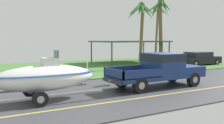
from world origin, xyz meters
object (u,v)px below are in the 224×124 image
parked_sedan_near (199,59)px  palm_tree_near_right (141,16)px  palm_tree_near_left (161,17)px  carport_awning (130,42)px  pickup_truck_towing (162,68)px  boat_on_trailer (44,78)px  palm_tree_mid (157,14)px

parked_sedan_near → palm_tree_near_right: 8.07m
palm_tree_near_left → carport_awning: bearing=147.1°
carport_awning → palm_tree_near_right: (-2.01, -4.82, 2.40)m
carport_awning → palm_tree_near_right: size_ratio=1.29×
pickup_truck_towing → parked_sedan_near: size_ratio=1.30×
pickup_truck_towing → palm_tree_near_right: (4.17, 7.79, 3.73)m
boat_on_trailer → palm_tree_mid: palm_tree_mid is taller
pickup_truck_towing → carport_awning: size_ratio=0.75×
pickup_truck_towing → carport_awning: bearing=63.9°
carport_awning → palm_tree_near_right: bearing=-112.7°
palm_tree_near_left → palm_tree_near_right: (-4.84, -2.99, -0.37)m
carport_awning → boat_on_trailer: bearing=-135.4°
pickup_truck_towing → carport_awning: (6.18, 12.61, 1.33)m
carport_awning → palm_tree_mid: size_ratio=1.09×
pickup_truck_towing → boat_on_trailer: (-6.63, -0.00, -0.04)m
boat_on_trailer → palm_tree_near_left: size_ratio=0.80×
pickup_truck_towing → palm_tree_near_left: size_ratio=0.82×
palm_tree_near_right → palm_tree_mid: size_ratio=0.85×
pickup_truck_towing → parked_sedan_near: 13.16m
palm_tree_near_left → parked_sedan_near: bearing=-60.7°
boat_on_trailer → palm_tree_near_left: bearing=34.6°
boat_on_trailer → carport_awning: 18.02m
palm_tree_near_right → carport_awning: bearing=67.3°
pickup_truck_towing → boat_on_trailer: bearing=-180.0°
parked_sedan_near → carport_awning: bearing=131.6°
carport_awning → pickup_truck_towing: bearing=-116.1°
palm_tree_near_right → pickup_truck_towing: bearing=-118.1°
pickup_truck_towing → palm_tree_mid: palm_tree_mid is taller
palm_tree_near_right → boat_on_trailer: bearing=-144.2°
parked_sedan_near → carport_awning: 7.58m
palm_tree_near_left → pickup_truck_towing: bearing=-129.9°
boat_on_trailer → parked_sedan_near: size_ratio=1.28×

